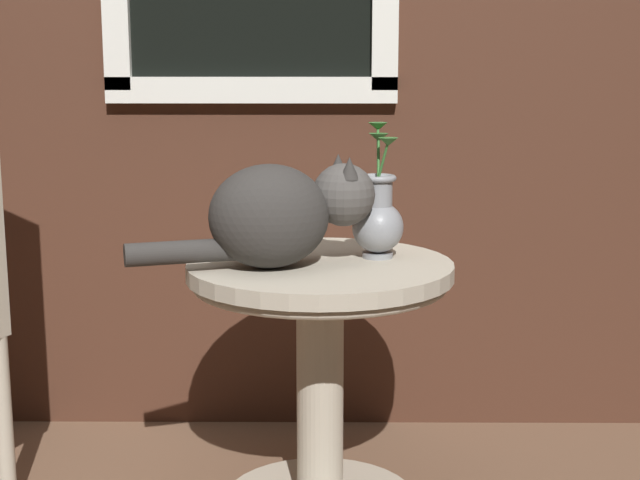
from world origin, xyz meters
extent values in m
cube|color=silver|center=(0.07, 0.78, 0.96)|extent=(0.79, 0.03, 0.07)
cylinder|color=#B2A893|center=(0.26, 0.25, 0.29)|extent=(0.11, 0.11, 0.53)
cylinder|color=#B2A893|center=(0.26, 0.25, 0.58)|extent=(0.59, 0.59, 0.03)
torus|color=#B2A893|center=(0.26, 0.25, 0.55)|extent=(0.57, 0.57, 0.02)
cylinder|color=#B2A893|center=(-0.48, 0.27, 0.21)|extent=(0.04, 0.04, 0.42)
ellipsoid|color=#33302D|center=(0.15, 0.20, 0.71)|extent=(0.32, 0.29, 0.22)
sphere|color=#494643|center=(0.31, 0.25, 0.75)|extent=(0.14, 0.14, 0.14)
cone|color=#33302D|center=(0.32, 0.21, 0.81)|extent=(0.04, 0.04, 0.05)
cone|color=#33302D|center=(0.30, 0.29, 0.81)|extent=(0.04, 0.04, 0.05)
cylinder|color=#33302D|center=(-0.03, 0.14, 0.64)|extent=(0.24, 0.12, 0.05)
cylinder|color=gray|center=(0.39, 0.30, 0.60)|extent=(0.07, 0.07, 0.01)
ellipsoid|color=gray|center=(0.39, 0.30, 0.66)|extent=(0.12, 0.12, 0.12)
cylinder|color=gray|center=(0.39, 0.30, 0.74)|extent=(0.06, 0.06, 0.07)
torus|color=gray|center=(0.39, 0.30, 0.78)|extent=(0.08, 0.08, 0.01)
cylinder|color=#387533|center=(0.40, 0.29, 0.82)|extent=(0.03, 0.03, 0.09)
cone|color=#387533|center=(0.41, 0.28, 0.86)|extent=(0.04, 0.04, 0.02)
cylinder|color=#387533|center=(0.39, 0.33, 0.83)|extent=(0.01, 0.05, 0.11)
cone|color=#387533|center=(0.39, 0.35, 0.89)|extent=(0.04, 0.04, 0.02)
cylinder|color=#387533|center=(0.39, 0.32, 0.82)|extent=(0.01, 0.03, 0.09)
cone|color=#387533|center=(0.39, 0.33, 0.87)|extent=(0.04, 0.04, 0.02)
camera|label=1|loc=(0.27, -1.77, 1.03)|focal=52.30mm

